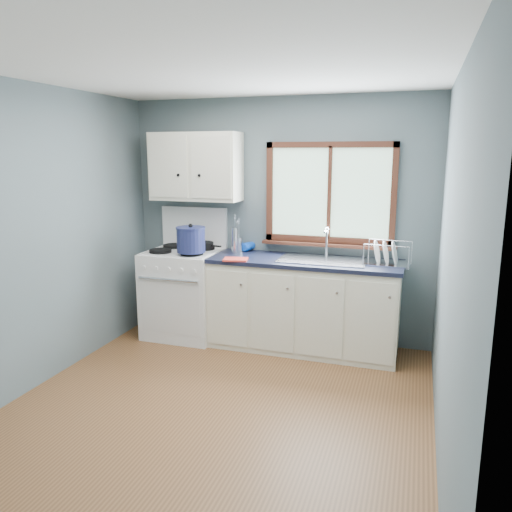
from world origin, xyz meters
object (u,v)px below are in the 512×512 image
(thermos, at_px, (234,241))
(gas_range, at_px, (184,290))
(base_cabinets, at_px, (303,309))
(stockpot, at_px, (191,239))
(skillet, at_px, (203,245))
(dish_rack, at_px, (387,258))
(utensil_crock, at_px, (237,244))
(sink, at_px, (322,267))

(thermos, bearing_deg, gas_range, -170.63)
(base_cabinets, bearing_deg, thermos, 174.58)
(gas_range, distance_m, stockpot, 0.65)
(base_cabinets, relative_size, stockpot, 4.95)
(gas_range, distance_m, skillet, 0.53)
(base_cabinets, relative_size, thermos, 7.00)
(base_cabinets, xyz_separation_m, dish_rack, (0.78, 0.04, 0.57))
(skillet, distance_m, dish_rack, 1.91)
(stockpot, xyz_separation_m, utensil_crock, (0.37, 0.35, -0.09))
(thermos, xyz_separation_m, dish_rack, (1.53, -0.04, -0.07))
(gas_range, bearing_deg, utensil_crock, 17.65)
(sink, bearing_deg, dish_rack, 3.40)
(gas_range, distance_m, thermos, 0.79)
(stockpot, distance_m, utensil_crock, 0.51)
(base_cabinets, xyz_separation_m, stockpot, (-1.12, -0.19, 0.68))
(stockpot, relative_size, thermos, 1.41)
(gas_range, distance_m, sink, 1.53)
(skillet, bearing_deg, gas_range, -132.19)
(gas_range, xyz_separation_m, thermos, (0.55, 0.09, 0.56))
(sink, bearing_deg, thermos, 175.59)
(gas_range, bearing_deg, skillet, 35.87)
(skillet, xyz_separation_m, thermos, (0.38, -0.03, 0.07))
(sink, height_order, stockpot, stockpot)
(skillet, relative_size, utensil_crock, 0.95)
(gas_range, xyz_separation_m, sink, (1.49, 0.02, 0.37))
(stockpot, bearing_deg, base_cabinets, 9.77)
(sink, relative_size, skillet, 2.24)
(skillet, height_order, utensil_crock, utensil_crock)
(sink, xyz_separation_m, stockpot, (-1.30, -0.19, 0.23))
(gas_range, xyz_separation_m, stockpot, (0.18, -0.17, 0.60))
(base_cabinets, height_order, sink, sink)
(base_cabinets, height_order, thermos, thermos)
(sink, xyz_separation_m, thermos, (-0.94, 0.07, 0.19))
(gas_range, height_order, thermos, gas_range)
(base_cabinets, bearing_deg, gas_range, -179.18)
(gas_range, distance_m, dish_rack, 2.14)
(gas_range, height_order, skillet, gas_range)
(stockpot, distance_m, thermos, 0.46)
(thermos, bearing_deg, skillet, 174.96)
(thermos, bearing_deg, stockpot, -144.20)
(skillet, bearing_deg, sink, 7.35)
(utensil_crock, distance_m, thermos, 0.10)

